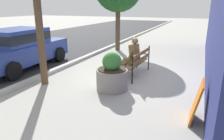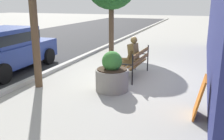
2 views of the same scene
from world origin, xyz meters
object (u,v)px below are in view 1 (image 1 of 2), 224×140
Objects in this scene: bronze_statue_seated at (131,57)px; parked_car_blue at (19,47)px; park_bench at (137,61)px; concrete_planter at (112,75)px; leaning_signboard at (197,102)px.

parked_car_blue reaches higher than bronze_statue_seated.
concrete_planter is at bearing 168.95° from park_bench.
leaning_signboard is (-2.41, -2.26, -0.22)m from bronze_statue_seated.
concrete_planter is at bearing 68.09° from leaning_signboard.
concrete_planter is (-1.46, 0.09, -0.22)m from bronze_statue_seated.
concrete_planter is (-1.54, 0.30, -0.09)m from park_bench.
bronze_statue_seated reaches higher than leaning_signboard.
park_bench is at bearing -11.05° from concrete_planter.
park_bench is 0.26m from bronze_statue_seated.
park_bench is 4.65m from parked_car_blue.
bronze_statue_seated is 3.31m from leaning_signboard.
concrete_planter is at bearing -99.01° from parked_car_blue.
parked_car_blue is at bearing 100.77° from park_bench.
leaning_signboard is at bearing -136.73° from bronze_statue_seated.
bronze_statue_seated reaches higher than park_bench.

